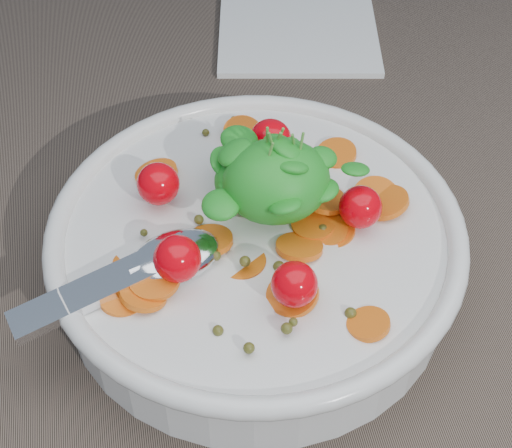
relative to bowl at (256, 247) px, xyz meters
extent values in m
plane|color=brown|center=(0.02, 0.02, -0.03)|extent=(6.00, 6.00, 0.00)
cylinder|color=silver|center=(0.00, 0.00, -0.01)|extent=(0.24, 0.24, 0.05)
torus|color=silver|center=(0.00, 0.00, 0.02)|extent=(0.25, 0.25, 0.01)
cylinder|color=silver|center=(0.00, 0.00, -0.03)|extent=(0.12, 0.12, 0.01)
cylinder|color=brown|center=(0.00, 0.00, -0.01)|extent=(0.22, 0.22, 0.04)
cylinder|color=orange|center=(0.04, -0.01, 0.01)|extent=(0.04, 0.04, 0.01)
cylinder|color=orange|center=(-0.06, -0.03, 0.02)|extent=(0.04, 0.04, 0.01)
cylinder|color=orange|center=(-0.08, -0.04, 0.02)|extent=(0.03, 0.03, 0.01)
cylinder|color=orange|center=(0.01, 0.09, 0.02)|extent=(0.04, 0.04, 0.01)
cylinder|color=orange|center=(-0.01, -0.02, 0.01)|extent=(0.04, 0.04, 0.01)
cylinder|color=orange|center=(-0.05, -0.01, 0.01)|extent=(0.03, 0.03, 0.01)
cylinder|color=orange|center=(0.04, -0.01, 0.02)|extent=(0.03, 0.03, 0.01)
cylinder|color=orange|center=(0.02, -0.02, 0.02)|extent=(0.04, 0.04, 0.01)
cylinder|color=orange|center=(0.08, 0.00, 0.02)|extent=(0.04, 0.04, 0.02)
cylinder|color=orange|center=(-0.05, 0.06, 0.02)|extent=(0.04, 0.04, 0.01)
cylinder|color=orange|center=(-0.03, -0.01, 0.02)|extent=(0.04, 0.04, 0.01)
cylinder|color=orange|center=(0.08, 0.00, 0.02)|extent=(0.03, 0.03, 0.01)
cylinder|color=orange|center=(0.05, -0.08, 0.02)|extent=(0.03, 0.03, 0.01)
cylinder|color=orange|center=(-0.07, -0.04, 0.02)|extent=(0.03, 0.03, 0.01)
cylinder|color=orange|center=(0.04, 0.00, 0.02)|extent=(0.04, 0.04, 0.01)
cylinder|color=orange|center=(0.01, -0.05, 0.02)|extent=(0.04, 0.04, 0.02)
cylinder|color=orange|center=(0.01, 0.03, 0.01)|extent=(0.03, 0.03, 0.01)
cylinder|color=orange|center=(-0.07, -0.01, 0.01)|extent=(0.04, 0.04, 0.01)
cylinder|color=orange|center=(0.00, 0.03, 0.02)|extent=(0.03, 0.03, 0.01)
cylinder|color=orange|center=(0.08, 0.01, 0.02)|extent=(0.03, 0.03, 0.01)
cylinder|color=orange|center=(0.06, 0.06, 0.02)|extent=(0.04, 0.04, 0.01)
cylinder|color=orange|center=(0.05, 0.01, 0.02)|extent=(0.04, 0.04, 0.01)
sphere|color=#494818|center=(0.04, -0.07, 0.02)|extent=(0.01, 0.01, 0.01)
sphere|color=#494818|center=(0.00, 0.04, 0.02)|extent=(0.01, 0.01, 0.01)
sphere|color=#494818|center=(0.03, 0.02, 0.02)|extent=(0.01, 0.01, 0.01)
sphere|color=#494818|center=(0.01, -0.03, 0.02)|extent=(0.01, 0.01, 0.01)
sphere|color=#494818|center=(-0.01, 0.04, 0.02)|extent=(0.01, 0.01, 0.01)
sphere|color=#494818|center=(-0.03, -0.02, 0.02)|extent=(0.01, 0.01, 0.01)
sphere|color=#494818|center=(-0.03, -0.07, 0.02)|extent=(0.01, 0.01, 0.01)
sphere|color=#494818|center=(0.00, 0.10, 0.02)|extent=(0.00, 0.00, 0.00)
sphere|color=#494818|center=(-0.02, 0.09, 0.02)|extent=(0.01, 0.01, 0.01)
sphere|color=#494818|center=(0.04, 0.03, 0.02)|extent=(0.01, 0.01, 0.01)
sphere|color=#494818|center=(0.04, 0.01, 0.02)|extent=(0.00, 0.00, 0.00)
sphere|color=#494818|center=(0.04, -0.01, 0.02)|extent=(0.01, 0.01, 0.01)
sphere|color=#494818|center=(0.00, -0.08, 0.02)|extent=(0.01, 0.01, 0.01)
sphere|color=#494818|center=(-0.01, -0.03, 0.02)|extent=(0.01, 0.01, 0.01)
sphere|color=#494818|center=(0.01, -0.08, 0.02)|extent=(0.01, 0.01, 0.01)
sphere|color=#494818|center=(-0.03, 0.01, 0.02)|extent=(0.01, 0.01, 0.01)
sphere|color=#494818|center=(-0.07, 0.01, 0.02)|extent=(0.00, 0.00, 0.00)
sphere|color=#494818|center=(-0.02, -0.09, 0.02)|extent=(0.01, 0.01, 0.01)
sphere|color=#D2000B|center=(0.06, -0.01, 0.03)|extent=(0.03, 0.03, 0.03)
sphere|color=#D2000B|center=(0.02, 0.06, 0.03)|extent=(0.03, 0.03, 0.03)
sphere|color=#D2000B|center=(-0.05, 0.03, 0.03)|extent=(0.03, 0.03, 0.03)
sphere|color=#D2000B|center=(-0.05, -0.03, 0.03)|extent=(0.03, 0.03, 0.03)
sphere|color=#D2000B|center=(0.01, -0.06, 0.03)|extent=(0.03, 0.03, 0.03)
ellipsoid|color=green|center=(0.01, 0.01, 0.05)|extent=(0.06, 0.06, 0.05)
ellipsoid|color=green|center=(0.00, 0.02, 0.04)|extent=(0.04, 0.04, 0.03)
ellipsoid|color=green|center=(0.02, 0.01, 0.07)|extent=(0.02, 0.02, 0.02)
ellipsoid|color=green|center=(0.01, 0.02, 0.05)|extent=(0.02, 0.03, 0.02)
ellipsoid|color=green|center=(0.00, 0.01, 0.05)|extent=(0.03, 0.03, 0.02)
ellipsoid|color=green|center=(0.02, 0.01, 0.06)|extent=(0.03, 0.03, 0.02)
ellipsoid|color=green|center=(0.01, 0.01, 0.05)|extent=(0.02, 0.02, 0.02)
ellipsoid|color=green|center=(-0.01, 0.02, 0.06)|extent=(0.03, 0.03, 0.02)
ellipsoid|color=green|center=(0.03, 0.00, 0.06)|extent=(0.02, 0.02, 0.02)
ellipsoid|color=green|center=(0.00, 0.01, 0.06)|extent=(0.03, 0.03, 0.01)
ellipsoid|color=green|center=(0.02, 0.00, 0.06)|extent=(0.03, 0.02, 0.02)
ellipsoid|color=green|center=(-0.02, 0.00, 0.04)|extent=(0.03, 0.03, 0.01)
ellipsoid|color=green|center=(0.01, -0.02, 0.05)|extent=(0.02, 0.02, 0.02)
ellipsoid|color=green|center=(0.01, 0.01, 0.06)|extent=(0.02, 0.02, 0.01)
ellipsoid|color=green|center=(0.06, 0.00, 0.05)|extent=(0.03, 0.03, 0.01)
ellipsoid|color=green|center=(0.03, 0.01, 0.05)|extent=(0.02, 0.01, 0.01)
ellipsoid|color=green|center=(-0.01, 0.01, 0.04)|extent=(0.03, 0.03, 0.02)
ellipsoid|color=green|center=(0.01, 0.00, 0.05)|extent=(0.02, 0.02, 0.02)
ellipsoid|color=green|center=(0.03, 0.04, 0.04)|extent=(0.03, 0.03, 0.02)
ellipsoid|color=green|center=(-0.01, 0.03, 0.04)|extent=(0.03, 0.03, 0.02)
ellipsoid|color=green|center=(0.00, 0.01, 0.05)|extent=(0.02, 0.02, 0.02)
ellipsoid|color=green|center=(0.02, 0.01, 0.05)|extent=(0.02, 0.03, 0.03)
ellipsoid|color=green|center=(0.00, 0.05, 0.05)|extent=(0.03, 0.03, 0.02)
ellipsoid|color=green|center=(0.02, 0.03, 0.05)|extent=(0.03, 0.03, 0.02)
ellipsoid|color=green|center=(0.04, 0.00, 0.04)|extent=(0.03, 0.03, 0.02)
ellipsoid|color=green|center=(0.04, 0.01, 0.05)|extent=(0.03, 0.03, 0.01)
cylinder|color=#4C8C33|center=(0.01, 0.02, 0.06)|extent=(0.00, 0.01, 0.04)
cylinder|color=#4C8C33|center=(0.01, 0.02, 0.06)|extent=(0.01, 0.01, 0.04)
cylinder|color=#4C8C33|center=(0.03, 0.02, 0.06)|extent=(0.01, 0.01, 0.04)
cylinder|color=#4C8C33|center=(0.03, 0.01, 0.06)|extent=(0.01, 0.01, 0.04)
cylinder|color=#4C8C33|center=(0.02, 0.02, 0.06)|extent=(0.01, 0.00, 0.04)
cylinder|color=#4C8C33|center=(0.02, 0.02, 0.06)|extent=(0.01, 0.01, 0.04)
cylinder|color=#4C8C33|center=(0.01, 0.01, 0.06)|extent=(0.01, 0.01, 0.04)
ellipsoid|color=silver|center=(-0.05, -0.02, 0.02)|extent=(0.06, 0.05, 0.02)
cube|color=silver|center=(-0.09, -0.03, 0.02)|extent=(0.11, 0.05, 0.02)
cylinder|color=silver|center=(-0.07, -0.02, 0.02)|extent=(0.02, 0.02, 0.01)
cube|color=white|center=(0.09, 0.26, -0.03)|extent=(0.16, 0.15, 0.01)
camera|label=1|loc=(-0.06, -0.31, 0.37)|focal=55.00mm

